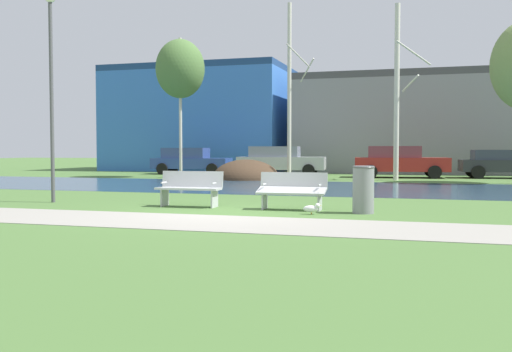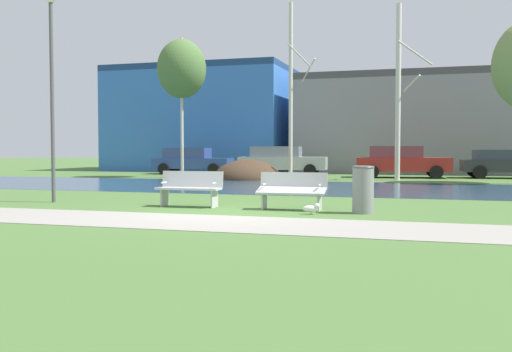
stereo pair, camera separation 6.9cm
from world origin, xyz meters
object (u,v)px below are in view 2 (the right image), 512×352
bench_left (190,188)px  bench_right (292,190)px  parked_van_nearest_blue (191,160)px  streetlamp (52,62)px  parked_wagon_fourth_dark (504,163)px  trash_bin (363,189)px  seagull (311,208)px  parked_sedan_second_silver (281,160)px  parked_hatch_third_red (401,161)px

bench_left → bench_right: size_ratio=1.00×
bench_left → parked_van_nearest_blue: 18.68m
bench_left → streetlamp: bearing=179.3°
streetlamp → parked_wagon_fourth_dark: streetlamp is taller
trash_bin → seagull: (-1.05, -0.53, -0.41)m
trash_bin → parked_van_nearest_blue: parked_van_nearest_blue is taller
trash_bin → parked_wagon_fourth_dark: parked_wagon_fourth_dark is taller
bench_left → parked_sedan_second_silver: bearing=96.7°
parked_wagon_fourth_dark → trash_bin: bearing=-105.5°
bench_left → streetlamp: 5.10m
streetlamp → parked_sedan_second_silver: 17.44m
trash_bin → seagull: size_ratio=2.59×
bench_right → streetlamp: streetlamp is taller
bench_right → parked_wagon_fourth_dark: size_ratio=0.38×
streetlamp → parked_sedan_second_silver: size_ratio=1.16×
parked_van_nearest_blue → parked_wagon_fourth_dark: parked_van_nearest_blue is taller
seagull → parked_sedan_second_silver: 18.72m
bench_right → parked_wagon_fourth_dark: (6.55, 17.25, 0.27)m
parked_hatch_third_red → streetlamp: bearing=-116.7°
bench_left → bench_right: 2.58m
bench_right → parked_hatch_third_red: size_ratio=0.34×
parked_sedan_second_silver → streetlamp: bearing=-96.4°
seagull → streetlamp: (-7.15, 0.87, 3.57)m
streetlamp → bench_left: bearing=-0.7°
seagull → streetlamp: streetlamp is taller
streetlamp → parked_sedan_second_silver: bearing=83.6°
parked_hatch_third_red → bench_left: bearing=-104.7°
parked_van_nearest_blue → parked_sedan_second_silver: 5.26m
bench_right → parked_van_nearest_blue: size_ratio=0.36×
bench_left → seagull: size_ratio=3.97×
parked_sedan_second_silver → parked_wagon_fourth_dark: size_ratio=1.13×
bench_right → parked_van_nearest_blue: (-9.86, 17.20, 0.31)m
parked_sedan_second_silver → parked_wagon_fourth_dark: bearing=0.5°
bench_right → parked_van_nearest_blue: 19.83m
bench_left → parked_van_nearest_blue: parked_van_nearest_blue is taller
parked_wagon_fourth_dark → bench_left: bearing=-117.9°
parked_sedan_second_silver → parked_van_nearest_blue: bearing=179.4°
parked_sedan_second_silver → parked_hatch_third_red: (6.31, -0.74, 0.00)m
bench_left → parked_hatch_third_red: 16.96m
streetlamp → parked_van_nearest_blue: (-3.33, 17.15, -2.92)m
trash_bin → parked_hatch_third_red: size_ratio=0.22×
seagull → streetlamp: size_ratio=0.07×
seagull → parked_van_nearest_blue: bearing=120.2°
bench_left → parked_wagon_fourth_dark: bearing=62.1°
parked_sedan_second_silver → trash_bin: bearing=-70.2°
parked_van_nearest_blue → seagull: bearing=-59.8°
parked_wagon_fourth_dark → parked_van_nearest_blue: bearing=-179.8°
parked_van_nearest_blue → parked_wagon_fourth_dark: size_ratio=1.06×
trash_bin → parked_van_nearest_blue: size_ratio=0.23×
bench_right → seagull: size_ratio=3.97×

